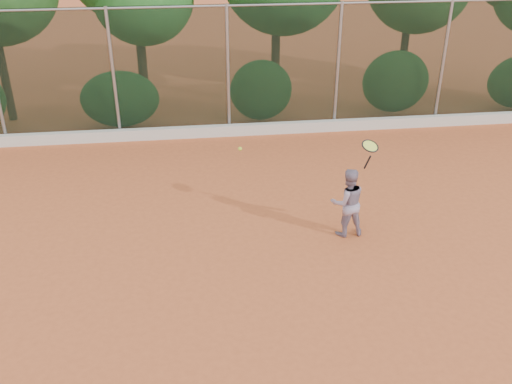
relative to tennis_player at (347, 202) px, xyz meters
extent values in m
plane|color=#BB572C|center=(-1.83, -1.39, -0.70)|extent=(80.00, 80.00, 0.00)
cube|color=beige|center=(-1.83, 5.43, -0.55)|extent=(24.00, 0.20, 0.30)
imported|color=gray|center=(0.00, 0.00, 0.00)|extent=(0.71, 0.57, 1.40)
cube|color=black|center=(-1.83, 5.61, 1.05)|extent=(24.00, 0.01, 3.50)
cylinder|color=gray|center=(-1.83, 5.61, 2.75)|extent=(24.00, 0.06, 0.06)
cylinder|color=gray|center=(-4.83, 5.61, 1.05)|extent=(0.09, 0.09, 3.50)
cylinder|color=gray|center=(-1.83, 5.61, 1.05)|extent=(0.09, 0.09, 3.50)
cylinder|color=gray|center=(1.17, 5.61, 1.05)|extent=(0.09, 0.09, 3.50)
cylinder|color=gray|center=(4.17, 5.61, 1.05)|extent=(0.09, 0.09, 3.50)
cylinder|color=#3A2516|center=(-8.13, 7.51, 0.75)|extent=(0.24, 0.24, 2.90)
cylinder|color=#402718|center=(-4.23, 7.91, 0.50)|extent=(0.28, 0.28, 2.40)
cylinder|color=#472B1B|center=(-0.23, 7.61, 0.80)|extent=(0.26, 0.26, 3.00)
cylinder|color=#3D2417|center=(3.87, 7.81, 0.65)|extent=(0.24, 0.24, 2.70)
ellipsoid|color=#2A6627|center=(-4.83, 6.41, 0.15)|extent=(2.20, 1.16, 1.60)
ellipsoid|color=#2C6526|center=(-0.83, 6.41, 0.25)|extent=(1.80, 1.04, 1.76)
ellipsoid|color=#326A28|center=(3.17, 6.41, 0.35)|extent=(2.00, 1.10, 1.84)
cylinder|color=black|center=(0.28, -0.11, 0.88)|extent=(0.09, 0.17, 0.31)
torus|color=black|center=(0.28, -0.17, 1.23)|extent=(0.41, 0.40, 0.16)
cylinder|color=#DAEA45|center=(0.28, -0.17, 1.23)|extent=(0.34, 0.33, 0.12)
sphere|color=#B1D12F|center=(-2.05, 0.12, 1.18)|extent=(0.07, 0.07, 0.07)
camera|label=1|loc=(-2.95, -9.32, 5.28)|focal=40.00mm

